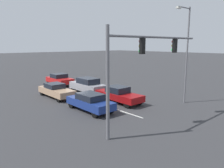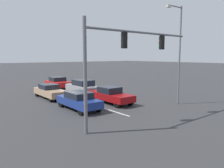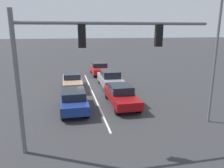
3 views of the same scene
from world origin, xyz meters
name	(u,v)px [view 1 (image 1 of 3)]	position (x,y,z in m)	size (l,w,h in m)	color
ground_plane	(72,95)	(0.00, 0.00, 0.00)	(240.00, 240.00, 0.00)	#333335
lane_stripe_left_divider	(82,98)	(0.00, 1.87, 0.01)	(0.12, 15.74, 0.01)	silver
car_maroon_leftlane_front	(119,94)	(-1.67, 5.37, 0.74)	(1.75, 4.76, 1.46)	maroon
car_navy_midlane_front	(90,102)	(1.78, 5.74, 0.74)	(1.75, 4.42, 1.41)	navy
car_tan_midlane_second	(56,90)	(1.69, -0.15, 0.71)	(1.71, 4.72, 1.38)	tan
car_gray_leftlane_second	(88,85)	(-1.87, 0.22, 0.84)	(1.79, 4.67, 1.65)	gray
car_red_leftlane_third	(60,79)	(-1.81, -5.97, 0.76)	(1.94, 4.15, 1.47)	red
traffic_signal_gantry	(140,58)	(1.64, 10.72, 4.44)	(8.62, 0.37, 6.23)	slate
street_lamp_left_shoulder	(186,49)	(-5.87, 9.39, 4.80)	(2.00, 0.24, 8.35)	slate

